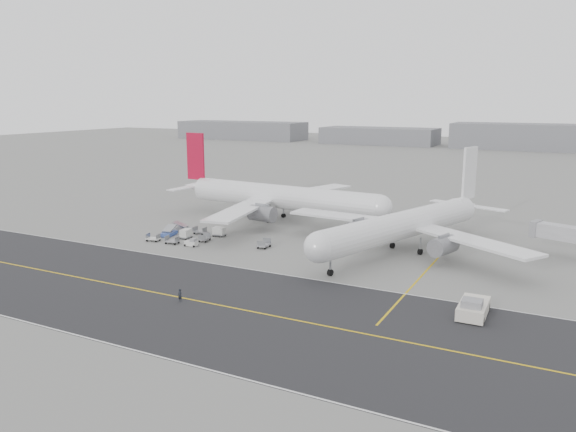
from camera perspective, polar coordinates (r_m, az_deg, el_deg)
The scene contains 9 objects.
ground at distance 95.71m, azimuth -5.42°, elevation -4.73°, with size 700.00×700.00×0.00m, color gray.
taxiway at distance 78.96m, azimuth -9.41°, elevation -8.45°, with size 220.00×59.00×0.03m.
horizon_buildings at distance 338.78m, azimuth 23.93°, elevation 6.17°, with size 520.00×28.00×28.00m, color gray, non-canonical shape.
airliner_a at distance 127.19m, azimuth -1.12°, elevation 1.99°, with size 55.43×54.65×19.12m.
airliner_b at distance 102.94m, azimuth 11.92°, elevation -0.83°, with size 48.46×49.39×17.67m.
pushback_tug at distance 76.02m, azimuth 18.30°, elevation -8.86°, with size 3.46×9.20×2.63m.
gse_cluster at distance 113.20m, azimuth -10.29°, elevation -2.27°, with size 17.00×16.42×1.94m, color #929397, non-canonical shape.
stray_dolly at distance 104.61m, azimuth -2.45°, elevation -3.25°, with size 1.68×2.74×1.68m, color silver, non-canonical shape.
ground_crew_a at distance 78.55m, azimuth -10.92°, elevation -7.92°, with size 0.67×0.44×1.82m, color black.
Camera 1 is at (49.80, -77.11, 27.07)m, focal length 35.00 mm.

